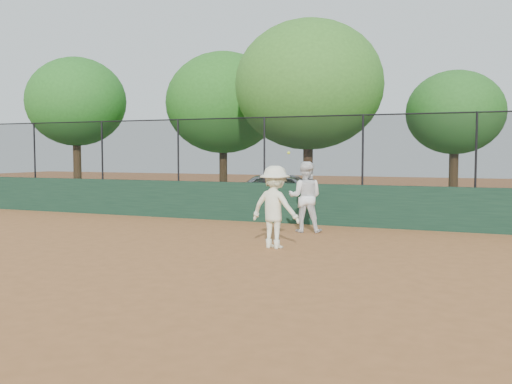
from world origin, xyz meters
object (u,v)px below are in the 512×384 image
at_px(player_main, 275,207).
at_px(tree_3, 455,113).
at_px(parked_car, 287,193).
at_px(tree_0, 76,102).
at_px(tree_1, 223,103).
at_px(player_second, 305,197).
at_px(tree_2, 308,85).

bearing_deg(player_main, tree_3, 74.80).
height_order(parked_car, tree_0, tree_0).
xyz_separation_m(tree_0, tree_1, (5.82, 2.87, -0.00)).
bearing_deg(tree_1, parked_car, -45.08).
bearing_deg(parked_car, tree_3, -57.53).
bearing_deg(tree_3, player_second, -110.53).
distance_m(tree_0, tree_3, 15.95).
bearing_deg(player_second, tree_0, -36.84).
height_order(player_main, tree_0, tree_0).
relative_size(player_main, tree_1, 0.33).
bearing_deg(player_main, tree_1, 120.70).
relative_size(parked_car, tree_3, 0.82).
bearing_deg(tree_0, tree_3, 9.75).
relative_size(player_main, tree_2, 0.31).
bearing_deg(player_second, player_main, 81.67).
height_order(parked_car, tree_2, tree_2).
bearing_deg(player_second, tree_3, -122.07).
relative_size(parked_car, player_second, 2.28).
distance_m(player_main, tree_0, 15.66).
relative_size(player_second, tree_2, 0.27).
distance_m(parked_car, player_main, 7.06).
xyz_separation_m(player_second, tree_2, (-1.77, 5.91, 3.67)).
height_order(parked_car, tree_1, tree_1).
bearing_deg(player_second, tree_2, -84.85).
bearing_deg(tree_0, tree_2, 0.05).
relative_size(tree_2, tree_3, 1.34).
xyz_separation_m(player_second, tree_0, (-12.48, 5.90, 3.40)).
distance_m(tree_1, tree_2, 5.67).
relative_size(tree_0, tree_2, 0.90).
bearing_deg(tree_1, tree_2, -30.34).
bearing_deg(player_main, parked_car, 107.26).
height_order(parked_car, tree_3, tree_3).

